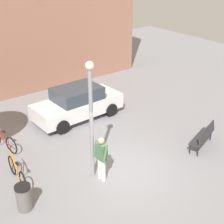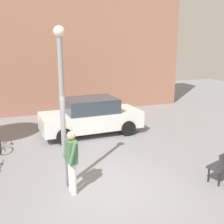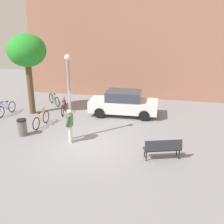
{
  "view_description": "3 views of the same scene",
  "coord_description": "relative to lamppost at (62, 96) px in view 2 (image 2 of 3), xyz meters",
  "views": [
    {
      "loc": [
        -6.23,
        -7.54,
        7.18
      ],
      "look_at": [
        0.59,
        1.54,
        1.56
      ],
      "focal_mm": 52.66,
      "sensor_mm": 36.0,
      "label": 1
    },
    {
      "loc": [
        -2.29,
        -6.45,
        3.81
      ],
      "look_at": [
        0.77,
        1.84,
        1.6
      ],
      "focal_mm": 44.71,
      "sensor_mm": 36.0,
      "label": 2
    },
    {
      "loc": [
        3.62,
        -11.21,
        5.67
      ],
      "look_at": [
        0.72,
        1.73,
        1.12
      ],
      "focal_mm": 43.02,
      "sensor_mm": 36.0,
      "label": 3
    }
  ],
  "objects": [
    {
      "name": "building_facade",
      "position": [
        1.09,
        9.18,
        2.14
      ],
      "size": [
        15.08,
        2.0,
        9.25
      ],
      "primitive_type": "cube",
      "color": "#9E6B56",
      "rests_on": "ground_plane"
    },
    {
      "name": "person_by_lamppost",
      "position": [
        0.11,
        -0.38,
        -1.52
      ],
      "size": [
        0.32,
        0.61,
        1.67
      ],
      "color": "white",
      "rests_on": "ground_plane"
    },
    {
      "name": "lamppost",
      "position": [
        0.0,
        0.0,
        0.0
      ],
      "size": [
        0.28,
        0.28,
        4.2
      ],
      "color": "gray",
      "rests_on": "ground_plane"
    },
    {
      "name": "parked_car_white",
      "position": [
        1.91,
        4.1,
        -1.71
      ],
      "size": [
        4.26,
        1.95,
        1.55
      ],
      "color": "silver",
      "rests_on": "ground_plane"
    },
    {
      "name": "ground_plane",
      "position": [
        1.09,
        -0.43,
        -2.49
      ],
      "size": [
        36.0,
        36.0,
        0.0
      ],
      "primitive_type": "plane",
      "color": "gray"
    }
  ]
}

